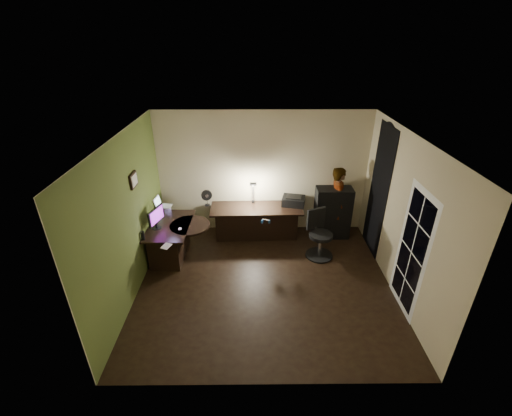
{
  "coord_description": "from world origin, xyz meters",
  "views": [
    {
      "loc": [
        -0.2,
        -4.88,
        4.08
      ],
      "look_at": [
        -0.15,
        1.05,
        1.0
      ],
      "focal_mm": 24.0,
      "sensor_mm": 36.0,
      "label": 1
    }
  ],
  "objects_px": {
    "desk_right": "(256,223)",
    "person": "(337,202)",
    "monitor": "(156,221)",
    "office_chair": "(321,235)",
    "cabinet": "(332,213)",
    "desk_left": "(172,241)"
  },
  "relations": [
    {
      "from": "cabinet",
      "to": "office_chair",
      "type": "relative_size",
      "value": 1.17
    },
    {
      "from": "desk_right",
      "to": "cabinet",
      "type": "xyz_separation_m",
      "value": [
        1.65,
        0.06,
        0.21
      ]
    },
    {
      "from": "person",
      "to": "desk_left",
      "type": "bearing_deg",
      "value": 106.47
    },
    {
      "from": "desk_left",
      "to": "person",
      "type": "relative_size",
      "value": 0.8
    },
    {
      "from": "desk_left",
      "to": "office_chair",
      "type": "xyz_separation_m",
      "value": [
        2.96,
        -0.03,
        0.13
      ]
    },
    {
      "from": "cabinet",
      "to": "office_chair",
      "type": "height_order",
      "value": "cabinet"
    },
    {
      "from": "desk_left",
      "to": "monitor",
      "type": "distance_m",
      "value": 0.57
    },
    {
      "from": "monitor",
      "to": "desk_right",
      "type": "bearing_deg",
      "value": 40.55
    },
    {
      "from": "monitor",
      "to": "office_chair",
      "type": "xyz_separation_m",
      "value": [
        3.19,
        0.09,
        -0.39
      ]
    },
    {
      "from": "cabinet",
      "to": "monitor",
      "type": "distance_m",
      "value": 3.69
    },
    {
      "from": "person",
      "to": "desk_right",
      "type": "bearing_deg",
      "value": 96.99
    },
    {
      "from": "desk_left",
      "to": "monitor",
      "type": "relative_size",
      "value": 2.69
    },
    {
      "from": "desk_right",
      "to": "person",
      "type": "bearing_deg",
      "value": 2.74
    },
    {
      "from": "office_chair",
      "to": "monitor",
      "type": "bearing_deg",
      "value": 158.31
    },
    {
      "from": "desk_right",
      "to": "person",
      "type": "height_order",
      "value": "person"
    },
    {
      "from": "desk_right",
      "to": "office_chair",
      "type": "height_order",
      "value": "office_chair"
    },
    {
      "from": "monitor",
      "to": "person",
      "type": "bearing_deg",
      "value": 31.84
    },
    {
      "from": "desk_left",
      "to": "person",
      "type": "xyz_separation_m",
      "value": [
        3.45,
        0.83,
        0.43
      ]
    },
    {
      "from": "desk_left",
      "to": "desk_right",
      "type": "distance_m",
      "value": 1.84
    },
    {
      "from": "desk_left",
      "to": "desk_right",
      "type": "bearing_deg",
      "value": 24.33
    },
    {
      "from": "desk_left",
      "to": "office_chair",
      "type": "distance_m",
      "value": 2.97
    },
    {
      "from": "office_chair",
      "to": "person",
      "type": "distance_m",
      "value": 1.03
    }
  ]
}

